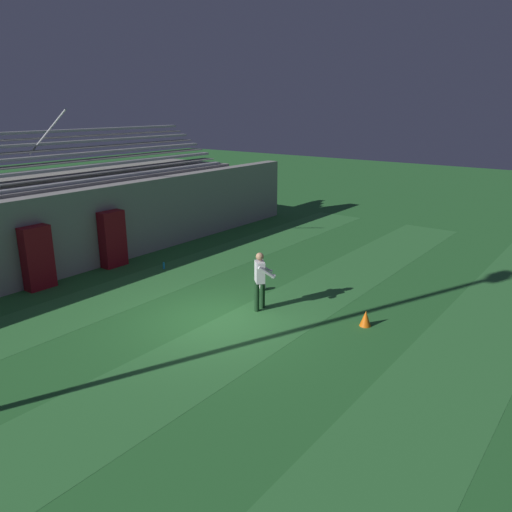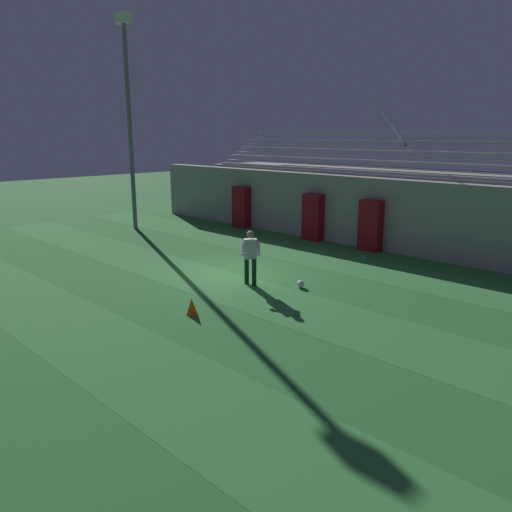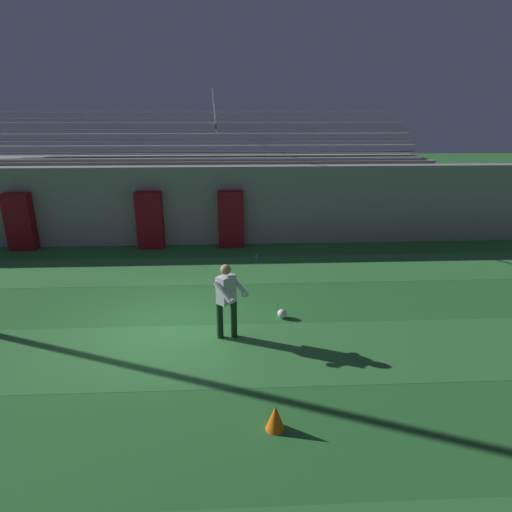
% 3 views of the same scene
% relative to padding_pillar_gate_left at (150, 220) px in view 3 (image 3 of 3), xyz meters
% --- Properties ---
extents(ground_plane, '(80.00, 80.00, 0.00)m').
position_rel_padding_pillar_gate_left_xyz_m(ground_plane, '(1.42, -5.95, -1.00)').
color(ground_plane, '#2D7533').
extents(turf_stripe_mid, '(28.00, 2.39, 0.01)m').
position_rel_padding_pillar_gate_left_xyz_m(turf_stripe_mid, '(1.42, -7.17, -1.00)').
color(turf_stripe_mid, '#38843D').
rests_on(turf_stripe_mid, ground).
extents(turf_stripe_far, '(28.00, 2.39, 0.01)m').
position_rel_padding_pillar_gate_left_xyz_m(turf_stripe_far, '(1.42, -2.39, -1.00)').
color(turf_stripe_far, '#38843D').
rests_on(turf_stripe_far, ground).
extents(back_wall, '(24.00, 0.60, 2.80)m').
position_rel_padding_pillar_gate_left_xyz_m(back_wall, '(1.42, 0.55, 0.40)').
color(back_wall, '#999691').
rests_on(back_wall, ground).
extents(padding_pillar_gate_left, '(0.89, 0.44, 2.00)m').
position_rel_padding_pillar_gate_left_xyz_m(padding_pillar_gate_left, '(0.00, 0.00, 0.00)').
color(padding_pillar_gate_left, maroon).
rests_on(padding_pillar_gate_left, ground).
extents(padding_pillar_gate_right, '(0.89, 0.44, 2.00)m').
position_rel_padding_pillar_gate_left_xyz_m(padding_pillar_gate_right, '(2.84, 0.00, 0.00)').
color(padding_pillar_gate_right, maroon).
rests_on(padding_pillar_gate_right, ground).
extents(padding_pillar_far_left, '(0.89, 0.44, 2.00)m').
position_rel_padding_pillar_gate_left_xyz_m(padding_pillar_far_left, '(-4.45, 0.00, 0.00)').
color(padding_pillar_far_left, maroon).
rests_on(padding_pillar_far_left, ground).
extents(bleacher_stand, '(18.00, 4.05, 5.43)m').
position_rel_padding_pillar_gate_left_xyz_m(bleacher_stand, '(1.42, 2.89, 0.51)').
color(bleacher_stand, '#999691').
rests_on(bleacher_stand, ground).
extents(goalkeeper, '(0.74, 0.74, 1.67)m').
position_rel_padding_pillar_gate_left_xyz_m(goalkeeper, '(2.80, -6.54, -0.04)').
color(goalkeeper, '#143319').
rests_on(goalkeeper, ground).
extents(soccer_ball, '(0.22, 0.22, 0.22)m').
position_rel_padding_pillar_gate_left_xyz_m(soccer_ball, '(4.07, -5.69, -0.89)').
color(soccer_ball, white).
rests_on(soccer_ball, ground).
extents(traffic_cone, '(0.30, 0.30, 0.42)m').
position_rel_padding_pillar_gate_left_xyz_m(traffic_cone, '(3.56, -9.39, -0.79)').
color(traffic_cone, orange).
rests_on(traffic_cone, ground).
extents(water_bottle, '(0.07, 0.07, 0.24)m').
position_rel_padding_pillar_gate_left_xyz_m(water_bottle, '(3.67, -1.66, -0.88)').
color(water_bottle, '#1E8CD8').
rests_on(water_bottle, ground).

